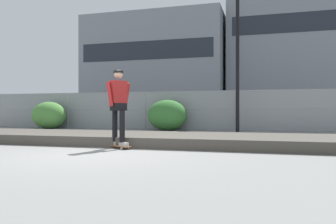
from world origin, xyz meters
name	(u,v)px	position (x,y,z in m)	size (l,w,h in m)	color
ground_plane	(92,154)	(0.00, 0.00, 0.00)	(120.00, 120.00, 0.00)	slate
gravel_berm	(137,138)	(0.00, 2.60, 0.13)	(15.41, 2.79, 0.26)	#4C473F
skateboard	(118,146)	(0.06, 1.18, 0.06)	(0.79, 0.59, 0.07)	#9E5B33
skater	(118,102)	(0.06, 1.18, 1.11)	(0.67, 0.62, 1.82)	#B2ADA8
chain_fence	(189,110)	(0.00, 9.32, 0.93)	(21.70, 0.06, 1.85)	gray
street_lamp	(237,36)	(2.33, 8.55, 4.16)	(0.44, 0.44, 6.68)	black
parked_car_near	(109,112)	(-5.65, 12.46, 0.84)	(4.48, 2.12, 1.66)	black
parked_car_mid	(199,112)	(-0.17, 12.77, 0.84)	(4.44, 2.03, 1.66)	#474C54
parked_car_far	(303,112)	(5.38, 12.33, 0.84)	(4.56, 2.27, 1.66)	navy
library_building	(158,69)	(-11.85, 41.90, 7.26)	(19.95, 11.38, 14.53)	slate
office_block	(305,48)	(8.91, 44.28, 9.75)	(20.73, 10.38, 19.51)	slate
shrub_left	(49,115)	(-7.11, 8.59, 0.69)	(1.78, 1.45, 1.37)	#477F38
shrub_center	(167,115)	(-0.88, 8.74, 0.71)	(1.84, 1.50, 1.42)	#336B2D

